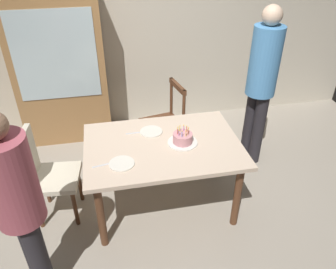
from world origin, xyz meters
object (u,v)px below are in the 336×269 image
chair_spindle_back (164,124)px  chair_upholstered (44,172)px  dining_table (163,152)px  person_celebrant (19,203)px  plate_near_celebrant (122,164)px  person_guest (262,80)px  china_cabinet (60,70)px  birthday_cake (183,139)px  plate_far_side (151,132)px

chair_spindle_back → chair_upholstered: 1.49m
dining_table → chair_upholstered: chair_upholstered is taller
person_celebrant → plate_near_celebrant: bearing=35.0°
chair_spindle_back → plate_near_celebrant: bearing=-118.2°
chair_spindle_back → chair_upholstered: bearing=-149.7°
dining_table → person_guest: size_ratio=0.79×
chair_spindle_back → china_cabinet: bearing=148.1°
chair_upholstered → person_guest: person_guest is taller
chair_spindle_back → person_celebrant: (-1.28, -1.56, 0.46)m
birthday_cake → dining_table: bearing=174.0°
plate_far_side → china_cabinet: (-0.92, 1.33, 0.19)m
birthday_cake → chair_spindle_back: 0.92m
dining_table → birthday_cake: birthday_cake is taller
plate_near_celebrant → person_celebrant: person_celebrant is taller
plate_near_celebrant → china_cabinet: size_ratio=0.12×
birthday_cake → person_guest: (1.02, 0.59, 0.25)m
birthday_cake → chair_upholstered: bearing=175.6°
plate_near_celebrant → person_guest: (1.60, 0.80, 0.29)m
dining_table → china_cabinet: china_cabinet is taller
plate_near_celebrant → china_cabinet: bearing=108.5°
chair_spindle_back → dining_table: bearing=-101.5°
person_guest → china_cabinet: (-2.20, 0.99, -0.10)m
birthday_cake → plate_near_celebrant: size_ratio=1.27×
person_celebrant → china_cabinet: china_cabinet is taller
plate_near_celebrant → person_celebrant: bearing=-145.0°
chair_upholstered → person_guest: 2.42m
person_celebrant → person_guest: 2.66m
chair_upholstered → person_guest: size_ratio=0.52×
person_celebrant → china_cabinet: bearing=87.1°
plate_near_celebrant → person_guest: bearing=26.5°
birthday_cake → plate_near_celebrant: bearing=-160.4°
dining_table → plate_far_side: bearing=107.7°
birthday_cake → chair_upholstered: chair_upholstered is taller
person_celebrant → person_guest: size_ratio=0.88×
person_celebrant → person_guest: person_guest is taller
birthday_cake → china_cabinet: 1.98m
chair_spindle_back → birthday_cake: bearing=-88.9°
plate_far_side → chair_spindle_back: size_ratio=0.23×
plate_near_celebrant → chair_spindle_back: bearing=61.8°
person_celebrant → chair_spindle_back: bearing=50.6°
plate_near_celebrant → plate_far_side: 0.56m
birthday_cake → person_guest: 1.20m
plate_far_side → chair_spindle_back: 0.72m
plate_near_celebrant → person_celebrant: 0.89m
dining_table → chair_spindle_back: (0.17, 0.83, -0.20)m
dining_table → china_cabinet: (-1.00, 1.56, 0.29)m
chair_upholstered → china_cabinet: 1.54m
birthday_cake → person_celebrant: person_celebrant is taller
plate_far_side → person_guest: bearing=15.1°
dining_table → chair_spindle_back: size_ratio=1.53×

